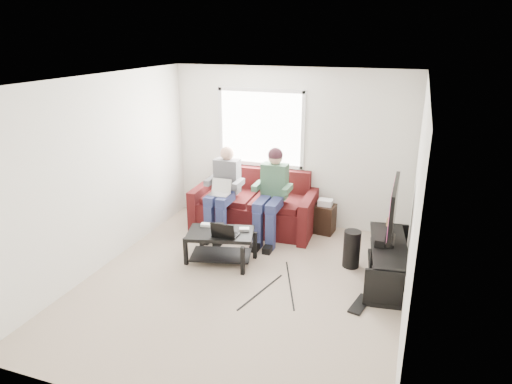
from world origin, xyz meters
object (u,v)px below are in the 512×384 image
coffee_table (221,240)px  tv (393,209)px  end_table (325,218)px  sofa (255,208)px  tv_stand (387,263)px  subwoofer (352,249)px

coffee_table → tv: bearing=9.7°
end_table → sofa: bearing=-172.0°
tv_stand → end_table: (-1.08, 1.21, 0.04)m
tv → tv_stand: bearing=-88.5°
sofa → subwoofer: size_ratio=3.80×
subwoofer → tv: bearing=-9.5°
sofa → subwoofer: bearing=-26.5°
coffee_table → tv_stand: tv_stand is taller
sofa → subwoofer: sofa is taller
coffee_table → tv_stand: bearing=7.2°
coffee_table → sofa: bearing=88.2°
sofa → tv_stand: (2.22, -1.04, -0.12)m
end_table → coffee_table: bearing=-128.5°
coffee_table → subwoofer: bearing=14.8°
sofa → tv: tv is taller
sofa → coffee_table: size_ratio=1.97×
coffee_table → tv: 2.38m
sofa → tv_stand: size_ratio=1.31×
coffee_table → subwoofer: (1.77, 0.47, -0.07)m
subwoofer → tv_stand: bearing=-20.2°
coffee_table → tv_stand: size_ratio=0.67×
subwoofer → end_table: 1.18m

